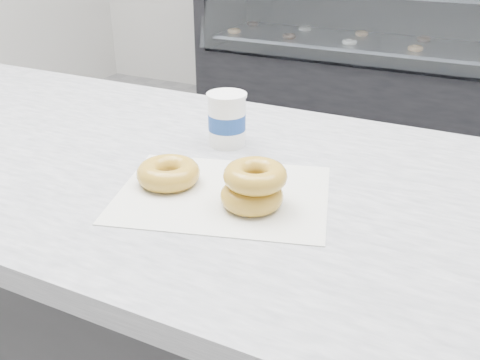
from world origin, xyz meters
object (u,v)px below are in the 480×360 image
at_px(donut_stack, 254,186).
at_px(coffee_cup, 227,119).
at_px(donut_single, 168,173).
at_px(counter, 127,322).
at_px(display_case, 386,58).

xyz_separation_m(donut_stack, coffee_cup, (-0.15, 0.21, 0.02)).
distance_m(donut_single, coffee_cup, 0.20).
bearing_deg(coffee_cup, counter, -160.07).
bearing_deg(display_case, counter, -90.00).
height_order(counter, donut_single, donut_single).
relative_size(counter, display_case, 1.28).
relative_size(donut_stack, coffee_cup, 1.05).
height_order(donut_single, coffee_cup, coffee_cup).
height_order(counter, display_case, display_case).
bearing_deg(display_case, donut_single, -85.88).
bearing_deg(donut_stack, counter, 165.83).
distance_m(counter, donut_stack, 0.61).
xyz_separation_m(display_case, donut_stack, (0.36, -2.81, 0.45)).
distance_m(donut_stack, coffee_cup, 0.26).
bearing_deg(counter, display_case, 90.00).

